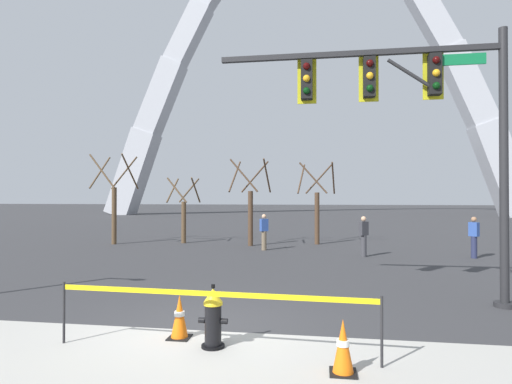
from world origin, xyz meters
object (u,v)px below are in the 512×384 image
Objects in this scene: traffic_cone_by_hydrant at (343,347)px; pedestrian_walking_right at (364,236)px; pedestrian_standing_center at (264,232)px; fire_hydrant at (213,318)px; monument_arch at (305,77)px; traffic_signal_gantry at (418,111)px; pedestrian_walking_left at (474,237)px; traffic_cone_mid_sidewalk at (180,317)px.

pedestrian_walking_right reaches higher than traffic_cone_by_hydrant.
pedestrian_standing_center is 1.00× the size of pedestrian_walking_right.
monument_arch reaches higher than fire_hydrant.
traffic_signal_gantry is (1.84, 4.01, 3.91)m from traffic_cone_by_hydrant.
monument_arch is at bearing 89.17° from pedestrian_standing_center.
monument_arch is 40.04m from pedestrian_walking_left.
traffic_cone_mid_sidewalk is 11.77m from pedestrian_standing_center.
pedestrian_standing_center reaches higher than fire_hydrant.
pedestrian_walking_right is at bearing 83.23° from traffic_cone_by_hydrant.
fire_hydrant is at bearing 160.50° from traffic_cone_by_hydrant.
monument_arch reaches higher than pedestrian_walking_right.
pedestrian_walking_left and pedestrian_walking_right have the same top height.
pedestrian_standing_center is (-0.19, 11.76, 0.46)m from traffic_cone_mid_sidewalk.
monument_arch is (-4.15, 43.20, 13.08)m from traffic_signal_gantry.
traffic_signal_gantry is at bearing -84.51° from monument_arch.
monument_arch reaches higher than traffic_cone_by_hydrant.
fire_hydrant is 2.08m from traffic_cone_by_hydrant.
traffic_cone_by_hydrant is 0.46× the size of pedestrian_standing_center.
pedestrian_walking_right is at bearing -176.81° from pedestrian_walking_left.
traffic_cone_mid_sidewalk is 49.22m from monument_arch.
traffic_signal_gantry is 10.50m from pedestrian_standing_center.
pedestrian_walking_left is at bearing 64.23° from traffic_signal_gantry.
traffic_cone_mid_sidewalk is 13.33m from pedestrian_walking_left.
pedestrian_walking_left reaches higher than fire_hydrant.
pedestrian_standing_center and pedestrian_walking_right have the same top height.
pedestrian_standing_center is 4.39m from pedestrian_walking_right.
pedestrian_walking_left is at bearing -77.64° from monument_arch.
monument_arch is at bearing 102.36° from pedestrian_walking_left.
pedestrian_walking_right is (4.15, -1.42, 0.00)m from pedestrian_standing_center.
pedestrian_walking_left reaches higher than traffic_cone_by_hydrant.
traffic_cone_by_hydrant is 0.46× the size of pedestrian_walking_right.
monument_arch reaches higher than traffic_cone_mid_sidewalk.
traffic_signal_gantry is (3.80, 3.32, 3.80)m from fire_hydrant.
traffic_signal_gantry reaches higher than pedestrian_walking_right.
pedestrian_walking_right is at bearing 72.78° from fire_hydrant.
traffic_signal_gantry is 4.04× the size of pedestrian_walking_right.
traffic_cone_by_hydrant is at bearing -96.77° from pedestrian_walking_right.
fire_hydrant is 49.49m from monument_arch.
pedestrian_standing_center is (-2.81, 12.78, 0.46)m from traffic_cone_by_hydrant.
traffic_cone_mid_sidewalk is (-2.62, 1.02, 0.00)m from traffic_cone_by_hydrant.
traffic_cone_mid_sidewalk is at bearing -146.09° from traffic_signal_gantry.
monument_arch is (0.31, 46.20, 16.99)m from traffic_cone_mid_sidewalk.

